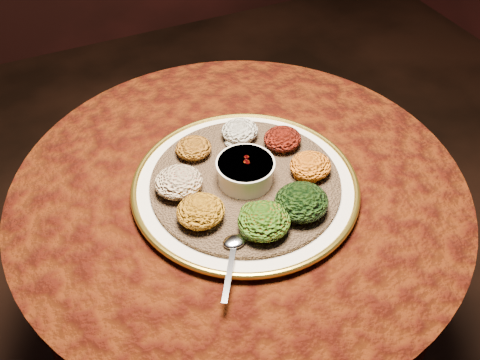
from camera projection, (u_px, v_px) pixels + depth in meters
name	position (u px, v px, depth m)	size (l,w,h in m)	color
table	(239.00, 238.00, 1.25)	(0.96, 0.96, 0.73)	black
platter	(245.00, 186.00, 1.10)	(0.58, 0.58, 0.02)	white
injera	(245.00, 182.00, 1.09)	(0.39, 0.39, 0.01)	brown
stew_bowl	(245.00, 170.00, 1.07)	(0.12, 0.12, 0.05)	silver
spoon	(234.00, 246.00, 0.96)	(0.10, 0.13, 0.01)	silver
portion_ayib	(240.00, 131.00, 1.17)	(0.08, 0.08, 0.04)	silver
portion_kitfo	(282.00, 139.00, 1.15)	(0.08, 0.08, 0.04)	black
portion_tikil	(310.00, 166.00, 1.09)	(0.09, 0.08, 0.04)	orange
portion_gomen	(301.00, 202.00, 1.01)	(0.10, 0.10, 0.05)	black
portion_mixveg	(264.00, 221.00, 0.98)	(0.10, 0.09, 0.05)	#A52B0A
portion_kik	(201.00, 211.00, 1.00)	(0.09, 0.09, 0.04)	#B1700F
portion_timatim	(179.00, 182.00, 1.05)	(0.10, 0.09, 0.05)	maroon
portion_shiro	(194.00, 148.00, 1.13)	(0.08, 0.07, 0.04)	#904E11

